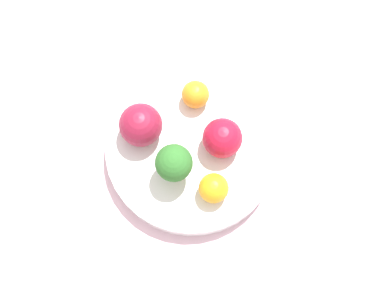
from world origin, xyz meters
name	(u,v)px	position (x,y,z in m)	size (l,w,h in m)	color
ground_plane	(192,156)	(0.00, 0.00, 0.00)	(6.00, 6.00, 0.00)	gray
table_surface	(192,154)	(0.00, 0.00, 0.01)	(1.20, 1.20, 0.02)	silver
bowl	(192,149)	(0.00, 0.00, 0.03)	(0.24, 0.24, 0.03)	white
broccoli	(174,163)	(0.04, -0.01, 0.09)	(0.05, 0.05, 0.07)	#99C17A
apple_red	(222,138)	(-0.02, 0.03, 0.08)	(0.05, 0.05, 0.05)	#B7142D
apple_green	(141,125)	(0.01, -0.07, 0.08)	(0.06, 0.06, 0.06)	maroon
orange_front	(214,188)	(0.04, 0.05, 0.07)	(0.04, 0.04, 0.04)	orange
orange_back	(195,94)	(-0.06, -0.03, 0.07)	(0.04, 0.04, 0.04)	orange
napkin	(36,268)	(0.23, -0.12, 0.02)	(0.15, 0.17, 0.01)	white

